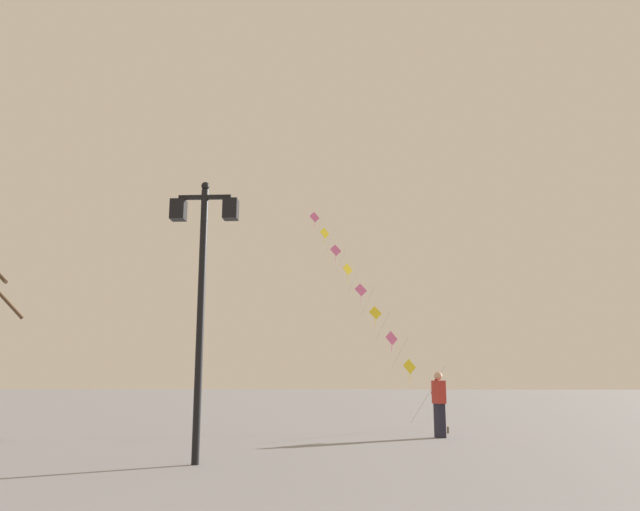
# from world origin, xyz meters

# --- Properties ---
(ground_plane) EXTENTS (160.00, 160.00, 0.00)m
(ground_plane) POSITION_xyz_m (0.00, 20.00, 0.00)
(ground_plane) COLOR gray
(twin_lantern_lamp_post) EXTENTS (1.31, 0.28, 5.30)m
(twin_lantern_lamp_post) POSITION_xyz_m (-2.26, 9.48, 3.65)
(twin_lantern_lamp_post) COLOR black
(twin_lantern_lamp_post) RESTS_ON ground_plane
(kite_train) EXTENTS (4.57, 8.62, 8.90)m
(kite_train) POSITION_xyz_m (0.94, 21.22, 4.84)
(kite_train) COLOR brown
(kite_train) RESTS_ON ground_plane
(kite_flyer) EXTENTS (0.35, 0.63, 1.71)m
(kite_flyer) POSITION_xyz_m (2.89, 15.11, 0.90)
(kite_flyer) COLOR #1E1E2D
(kite_flyer) RESTS_ON ground_plane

